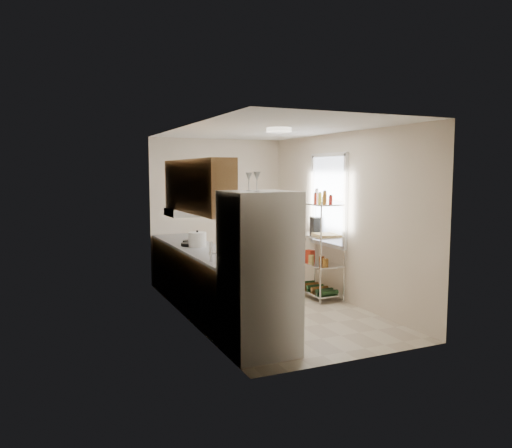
% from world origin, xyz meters
% --- Properties ---
extents(room, '(2.52, 4.42, 2.62)m').
position_xyz_m(room, '(0.00, 0.00, 1.30)').
color(room, beige).
rests_on(room, ground).
extents(counter_run, '(0.63, 3.51, 0.90)m').
position_xyz_m(counter_run, '(-0.92, 0.44, 0.45)').
color(counter_run, '#A07844').
rests_on(counter_run, ground).
extents(upper_cabinets, '(0.33, 2.20, 0.72)m').
position_xyz_m(upper_cabinets, '(-1.05, 0.10, 1.81)').
color(upper_cabinets, '#A07844').
rests_on(upper_cabinets, room).
extents(range_hood, '(0.50, 0.60, 0.12)m').
position_xyz_m(range_hood, '(-1.00, 0.90, 1.39)').
color(range_hood, '#B7BABC').
rests_on(range_hood, room).
extents(window, '(0.06, 1.00, 1.46)m').
position_xyz_m(window, '(1.23, 0.35, 1.55)').
color(window, white).
rests_on(window, room).
extents(bakers_rack, '(0.45, 0.90, 1.73)m').
position_xyz_m(bakers_rack, '(1.00, 0.30, 1.11)').
color(bakers_rack, silver).
rests_on(bakers_rack, ground).
extents(ceiling_dome, '(0.34, 0.34, 0.05)m').
position_xyz_m(ceiling_dome, '(0.00, -0.30, 2.57)').
color(ceiling_dome, white).
rests_on(ceiling_dome, room).
extents(refrigerator, '(0.74, 0.74, 1.80)m').
position_xyz_m(refrigerator, '(-0.87, -1.56, 0.90)').
color(refrigerator, silver).
rests_on(refrigerator, ground).
extents(wine_glass_a, '(0.07, 0.07, 0.20)m').
position_xyz_m(wine_glass_a, '(-0.96, -1.48, 1.89)').
color(wine_glass_a, silver).
rests_on(wine_glass_a, refrigerator).
extents(wine_glass_b, '(0.07, 0.07, 0.21)m').
position_xyz_m(wine_glass_b, '(-0.93, -1.64, 1.90)').
color(wine_glass_b, silver).
rests_on(wine_glass_b, refrigerator).
extents(rice_cooker, '(0.26, 0.26, 0.21)m').
position_xyz_m(rice_cooker, '(-0.91, 0.54, 1.01)').
color(rice_cooker, silver).
rests_on(rice_cooker, counter_run).
extents(frying_pan_large, '(0.32, 0.32, 0.05)m').
position_xyz_m(frying_pan_large, '(-1.00, 0.67, 0.92)').
color(frying_pan_large, black).
rests_on(frying_pan_large, counter_run).
extents(frying_pan_small, '(0.29, 0.29, 0.04)m').
position_xyz_m(frying_pan_small, '(-0.92, 0.94, 0.92)').
color(frying_pan_small, black).
rests_on(frying_pan_small, counter_run).
extents(cutting_board, '(0.41, 0.49, 0.03)m').
position_xyz_m(cutting_board, '(1.04, 0.10, 1.03)').
color(cutting_board, tan).
rests_on(cutting_board, bakers_rack).
extents(espresso_machine, '(0.20, 0.25, 0.26)m').
position_xyz_m(espresso_machine, '(1.10, 0.53, 1.14)').
color(espresso_machine, black).
rests_on(espresso_machine, bakers_rack).
extents(storage_bag, '(0.14, 0.17, 0.17)m').
position_xyz_m(storage_bag, '(0.98, 0.51, 0.65)').
color(storage_bag, '#A52814').
rests_on(storage_bag, bakers_rack).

